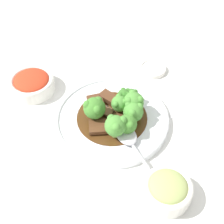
% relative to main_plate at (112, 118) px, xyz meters
% --- Properties ---
extents(ground_plane, '(4.00, 4.00, 0.00)m').
position_rel_main_plate_xyz_m(ground_plane, '(0.00, 0.00, -0.01)').
color(ground_plane, white).
extents(main_plate, '(0.28, 0.28, 0.02)m').
position_rel_main_plate_xyz_m(main_plate, '(0.00, 0.00, 0.00)').
color(main_plate, white).
rests_on(main_plate, ground_plane).
extents(beef_strip_0, '(0.04, 0.07, 0.01)m').
position_rel_main_plate_xyz_m(beef_strip_0, '(-0.03, 0.02, 0.01)').
color(beef_strip_0, '#56331E').
rests_on(beef_strip_0, main_plate).
extents(beef_strip_1, '(0.06, 0.05, 0.01)m').
position_rel_main_plate_xyz_m(beef_strip_1, '(0.05, 0.03, 0.01)').
color(beef_strip_1, '#56331E').
rests_on(beef_strip_1, main_plate).
extents(beef_strip_2, '(0.05, 0.06, 0.01)m').
position_rel_main_plate_xyz_m(beef_strip_2, '(-0.02, -0.01, 0.01)').
color(beef_strip_2, '#56331E').
rests_on(beef_strip_2, main_plate).
extents(beef_strip_3, '(0.07, 0.07, 0.01)m').
position_rel_main_plate_xyz_m(beef_strip_3, '(0.05, -0.01, 0.02)').
color(beef_strip_3, '#56331E').
rests_on(beef_strip_3, main_plate).
extents(beef_strip_4, '(0.05, 0.06, 0.01)m').
position_rel_main_plate_xyz_m(beef_strip_4, '(0.02, 0.02, 0.01)').
color(beef_strip_4, brown).
rests_on(beef_strip_4, main_plate).
extents(broccoli_floret_0, '(0.05, 0.05, 0.06)m').
position_rel_main_plate_xyz_m(broccoli_floret_0, '(0.01, -0.05, 0.05)').
color(broccoli_floret_0, '#7FA84C').
rests_on(broccoli_floret_0, main_plate).
extents(broccoli_floret_1, '(0.05, 0.05, 0.05)m').
position_rel_main_plate_xyz_m(broccoli_floret_1, '(-0.02, -0.05, 0.04)').
color(broccoli_floret_1, '#7FA84C').
rests_on(broccoli_floret_1, main_plate).
extents(broccoli_floret_2, '(0.05, 0.05, 0.05)m').
position_rel_main_plate_xyz_m(broccoli_floret_2, '(-0.05, -0.03, 0.04)').
color(broccoli_floret_2, '#8EB756').
rests_on(broccoli_floret_2, main_plate).
extents(broccoli_floret_3, '(0.03, 0.03, 0.05)m').
position_rel_main_plate_xyz_m(broccoli_floret_3, '(0.04, -0.03, 0.04)').
color(broccoli_floret_3, '#8EB756').
rests_on(broccoli_floret_3, main_plate).
extents(broccoli_floret_4, '(0.03, 0.03, 0.04)m').
position_rel_main_plate_xyz_m(broccoli_floret_4, '(0.04, -0.05, 0.03)').
color(broccoli_floret_4, '#7FA84C').
rests_on(broccoli_floret_4, main_plate).
extents(broccoli_floret_5, '(0.05, 0.05, 0.06)m').
position_rel_main_plate_xyz_m(broccoli_floret_5, '(-0.00, 0.04, 0.04)').
color(broccoli_floret_5, '#7FA84C').
rests_on(broccoli_floret_5, main_plate).
extents(broccoli_floret_6, '(0.04, 0.04, 0.05)m').
position_rel_main_plate_xyz_m(broccoli_floret_6, '(0.01, -0.02, 0.04)').
color(broccoli_floret_6, '#8EB756').
rests_on(broccoli_floret_6, main_plate).
extents(broccoli_floret_7, '(0.05, 0.05, 0.06)m').
position_rel_main_plate_xyz_m(broccoli_floret_7, '(-0.06, -0.00, 0.04)').
color(broccoli_floret_7, '#7FA84C').
rests_on(broccoli_floret_7, main_plate).
extents(serving_spoon, '(0.21, 0.10, 0.01)m').
position_rel_main_plate_xyz_m(serving_spoon, '(-0.08, -0.03, 0.02)').
color(serving_spoon, silver).
rests_on(serving_spoon, main_plate).
extents(side_bowl_kimchi, '(0.12, 0.12, 0.05)m').
position_rel_main_plate_xyz_m(side_bowl_kimchi, '(0.14, 0.20, 0.01)').
color(side_bowl_kimchi, white).
rests_on(side_bowl_kimchi, ground_plane).
extents(side_bowl_appetizer, '(0.10, 0.10, 0.06)m').
position_rel_main_plate_xyz_m(side_bowl_appetizer, '(-0.21, -0.08, 0.02)').
color(side_bowl_appetizer, white).
rests_on(side_bowl_appetizer, ground_plane).
extents(sauce_dish, '(0.08, 0.08, 0.01)m').
position_rel_main_plate_xyz_m(sauce_dish, '(0.17, -0.14, -0.00)').
color(sauce_dish, white).
rests_on(sauce_dish, ground_plane).
extents(paper_napkin, '(0.11, 0.11, 0.01)m').
position_rel_main_plate_xyz_m(paper_napkin, '(0.03, -0.20, -0.01)').
color(paper_napkin, white).
rests_on(paper_napkin, ground_plane).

